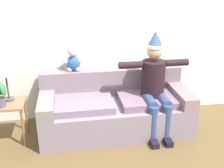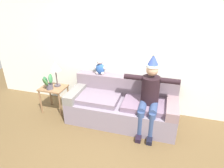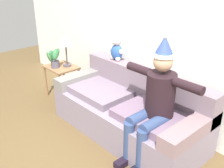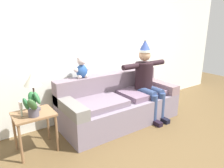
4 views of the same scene
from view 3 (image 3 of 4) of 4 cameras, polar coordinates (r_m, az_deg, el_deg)
The scene contains 9 objects.
ground_plane at distance 3.35m, azimuth -8.98°, elevation -16.47°, with size 10.00×10.00×0.00m, color brown.
back_wall at distance 3.70m, azimuth 10.23°, elevation 11.05°, with size 7.00×0.10×2.70m, color white.
couch at distance 3.68m, azimuth 3.76°, elevation -5.74°, with size 2.20×0.94×0.86m.
person_seated at distance 3.04m, azimuth 9.27°, elevation -3.39°, with size 1.02×0.77×1.53m.
teddy_bear at distance 3.97m, azimuth 0.98°, elevation 7.57°, with size 0.29×0.17×0.38m.
side_table at distance 4.66m, azimuth -10.85°, elevation 2.62°, with size 0.55×0.44×0.59m.
table_lamp at distance 4.50m, azimuth -10.02°, elevation 9.05°, with size 0.24×0.24×0.55m.
potted_plant at distance 4.54m, azimuth -12.38°, elevation 5.44°, with size 0.26×0.26×0.36m.
candle_tall at distance 4.70m, azimuth -12.28°, elevation 5.75°, with size 0.04×0.04×0.22m.
Camera 3 is at (2.19, -1.32, 2.16)m, focal length 42.32 mm.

